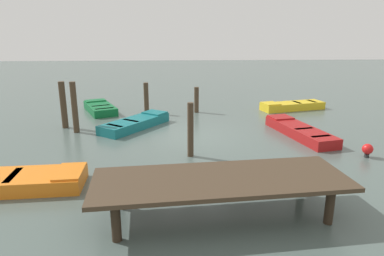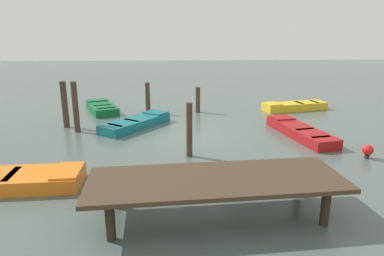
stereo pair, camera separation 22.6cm
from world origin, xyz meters
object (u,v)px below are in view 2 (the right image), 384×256
at_px(mooring_piling_center, 65,105).
at_px(mooring_piling_far_left, 148,98).
at_px(marker_buoy, 368,150).
at_px(rowboat_red, 300,131).
at_px(mooring_piling_far_right, 198,100).
at_px(dock_segment, 216,182).
at_px(rowboat_teal, 136,123).
at_px(rowboat_green, 102,108).
at_px(mooring_piling_mid_right, 75,107).
at_px(rowboat_yellow, 294,106).
at_px(rowboat_orange, 23,179).
at_px(mooring_piling_near_left, 189,130).

relative_size(mooring_piling_center, mooring_piling_far_left, 1.29).
distance_m(mooring_piling_far_left, marker_buoy, 10.72).
distance_m(rowboat_red, mooring_piling_far_right, 6.00).
height_order(dock_segment, rowboat_teal, dock_segment).
height_order(rowboat_green, mooring_piling_mid_right, mooring_piling_mid_right).
relative_size(rowboat_yellow, marker_buoy, 7.71).
distance_m(rowboat_orange, marker_buoy, 10.83).
bearing_deg(mooring_piling_mid_right, rowboat_red, 173.56).
height_order(rowboat_green, rowboat_yellow, same).
bearing_deg(mooring_piling_near_left, mooring_piling_far_right, -95.88).
distance_m(rowboat_teal, mooring_piling_center, 3.26).
xyz_separation_m(rowboat_green, mooring_piling_far_left, (-2.52, 0.40, 0.59)).
xyz_separation_m(dock_segment, mooring_piling_mid_right, (5.17, -7.19, 0.23)).
height_order(rowboat_red, rowboat_orange, same).
relative_size(rowboat_yellow, mooring_piling_mid_right, 1.71).
distance_m(rowboat_green, rowboat_orange, 9.31).
distance_m(mooring_piling_far_right, marker_buoy, 8.93).
xyz_separation_m(mooring_piling_near_left, mooring_piling_mid_right, (4.71, -3.22, 0.14)).
bearing_deg(dock_segment, marker_buoy, -152.53).
distance_m(mooring_piling_center, marker_buoy, 12.28).
bearing_deg(rowboat_red, mooring_piling_mid_right, 71.49).
height_order(dock_segment, rowboat_red, dock_segment).
bearing_deg(mooring_piling_far_left, mooring_piling_mid_right, 51.55).
height_order(rowboat_teal, mooring_piling_mid_right, mooring_piling_mid_right).
bearing_deg(rowboat_red, mooring_piling_near_left, 103.09).
bearing_deg(rowboat_red, mooring_piling_far_left, 43.44).
distance_m(dock_segment, rowboat_green, 12.13).
height_order(mooring_piling_far_right, mooring_piling_far_left, mooring_piling_far_left).
distance_m(dock_segment, marker_buoy, 6.58).
height_order(rowboat_teal, rowboat_orange, same).
relative_size(dock_segment, mooring_piling_center, 2.86).
distance_m(mooring_piling_center, mooring_piling_near_left, 6.72).
bearing_deg(mooring_piling_near_left, rowboat_yellow, -130.54).
xyz_separation_m(rowboat_yellow, marker_buoy, (0.01, 7.52, 0.07)).
bearing_deg(dock_segment, mooring_piling_far_right, -95.98).
bearing_deg(rowboat_teal, marker_buoy, -81.12).
xyz_separation_m(rowboat_yellow, mooring_piling_near_left, (6.02, 7.04, 0.72)).
relative_size(mooring_piling_far_right, mooring_piling_near_left, 0.72).
height_order(mooring_piling_far_right, mooring_piling_mid_right, mooring_piling_mid_right).
distance_m(dock_segment, mooring_piling_far_left, 10.92).
height_order(mooring_piling_near_left, marker_buoy, mooring_piling_near_left).
bearing_deg(dock_segment, mooring_piling_mid_right, -59.06).
bearing_deg(rowboat_green, mooring_piling_mid_right, 152.85).
height_order(rowboat_yellow, marker_buoy, marker_buoy).
relative_size(mooring_piling_far_left, mooring_piling_near_left, 0.86).
bearing_deg(rowboat_green, mooring_piling_near_left, -171.46).
height_order(mooring_piling_far_left, mooring_piling_near_left, mooring_piling_near_left).
relative_size(rowboat_green, rowboat_yellow, 0.85).
xyz_separation_m(rowboat_teal, mooring_piling_far_right, (-2.94, -2.88, 0.46)).
bearing_deg(rowboat_red, rowboat_yellow, -28.21).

